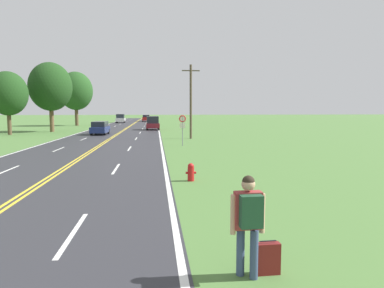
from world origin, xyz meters
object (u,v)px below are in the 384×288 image
(car_white_suv_mid_near, at_px, (121,118))
(car_red_suv_mid_far, at_px, (146,118))
(tree_right_cluster, at_px, (76,91))
(car_maroon_van_approaching, at_px, (153,123))
(suitcase, at_px, (268,258))
(car_dark_blue_hatchback_nearest, at_px, (100,128))
(fire_hydrant, at_px, (191,172))
(tree_left_verge, at_px, (50,87))
(tree_mid_treeline, at_px, (8,94))
(hitchhiker_person, at_px, (249,216))
(traffic_sign, at_px, (182,123))

(car_white_suv_mid_near, xyz_separation_m, car_red_suv_mid_far, (5.53, 7.85, -0.12))
(tree_right_cluster, relative_size, car_maroon_van_approaching, 2.44)
(suitcase, height_order, car_red_suv_mid_far, car_red_suv_mid_far)
(car_dark_blue_hatchback_nearest, bearing_deg, suitcase, -165.19)
(fire_hydrant, bearing_deg, car_red_suv_mid_far, 92.97)
(tree_left_verge, height_order, tree_mid_treeline, tree_left_verge)
(car_maroon_van_approaching, bearing_deg, car_white_suv_mid_near, -167.26)
(hitchhiker_person, height_order, tree_right_cluster, tree_right_cluster)
(traffic_sign, relative_size, tree_left_verge, 0.27)
(fire_hydrant, height_order, tree_mid_treeline, tree_mid_treeline)
(traffic_sign, bearing_deg, tree_left_verge, 128.84)
(tree_mid_treeline, relative_size, car_red_suv_mid_far, 1.56)
(hitchhiker_person, xyz_separation_m, tree_left_verge, (-15.40, 41.93, 4.85))
(car_dark_blue_hatchback_nearest, bearing_deg, car_maroon_van_approaching, -32.34)
(hitchhiker_person, distance_m, fire_hydrant, 8.35)
(hitchhiker_person, height_order, fire_hydrant, hitchhiker_person)
(traffic_sign, height_order, car_dark_blue_hatchback_nearest, traffic_sign)
(tree_mid_treeline, distance_m, car_red_suv_mid_far, 46.80)
(suitcase, relative_size, tree_mid_treeline, 0.08)
(fire_hydrant, height_order, car_red_suv_mid_far, car_red_suv_mid_far)
(suitcase, distance_m, tree_mid_treeline, 41.51)
(hitchhiker_person, bearing_deg, fire_hydrant, -0.89)
(hitchhiker_person, relative_size, car_maroon_van_approaching, 0.45)
(traffic_sign, relative_size, tree_mid_treeline, 0.34)
(car_maroon_van_approaching, xyz_separation_m, car_white_suv_mid_near, (-7.43, 28.10, -0.02))
(traffic_sign, height_order, car_maroon_van_approaching, traffic_sign)
(hitchhiker_person, height_order, suitcase, hitchhiker_person)
(tree_left_verge, distance_m, tree_right_cluster, 17.67)
(tree_left_verge, distance_m, tree_mid_treeline, 6.30)
(car_white_suv_mid_near, bearing_deg, car_red_suv_mid_far, -36.29)
(tree_left_verge, bearing_deg, hitchhiker_person, -69.83)
(hitchhiker_person, height_order, car_white_suv_mid_near, car_white_suv_mid_near)
(car_maroon_van_approaching, xyz_separation_m, car_red_suv_mid_far, (-1.90, 35.95, -0.14))
(car_dark_blue_hatchback_nearest, relative_size, car_white_suv_mid_near, 0.94)
(tree_right_cluster, bearing_deg, traffic_sign, -66.05)
(tree_mid_treeline, height_order, car_white_suv_mid_near, tree_mid_treeline)
(hitchhiker_person, height_order, tree_left_verge, tree_left_verge)
(traffic_sign, height_order, tree_right_cluster, tree_right_cluster)
(tree_mid_treeline, xyz_separation_m, car_white_suv_mid_near, (9.26, 36.38, -3.81))
(suitcase, xyz_separation_m, tree_right_cluster, (-16.47, 59.47, 6.07))
(car_maroon_van_approaching, relative_size, car_red_suv_mid_far, 0.85)
(tree_mid_treeline, xyz_separation_m, tree_right_cluster, (2.63, 22.90, 1.54))
(fire_hydrant, height_order, tree_right_cluster, tree_right_cluster)
(car_dark_blue_hatchback_nearest, distance_m, car_maroon_van_approaching, 11.02)
(hitchhiker_person, xyz_separation_m, suitcase, (0.39, 0.11, -0.83))
(hitchhiker_person, height_order, traffic_sign, traffic_sign)
(fire_hydrant, height_order, car_white_suv_mid_near, car_white_suv_mid_near)
(tree_mid_treeline, distance_m, car_maroon_van_approaching, 19.01)
(suitcase, distance_m, tree_right_cluster, 62.01)
(tree_left_verge, distance_m, car_red_suv_mid_far, 40.96)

